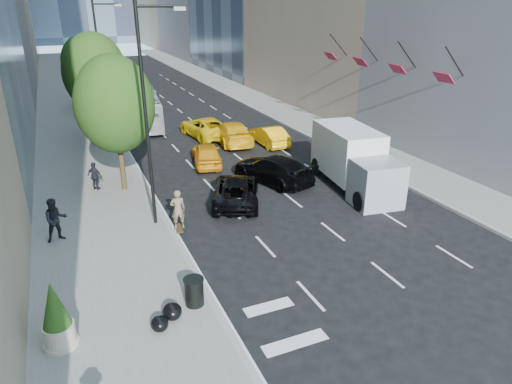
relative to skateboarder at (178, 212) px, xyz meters
name	(u,v)px	position (x,y,z in m)	size (l,w,h in m)	color
ground	(314,236)	(5.60, -3.00, -0.97)	(160.00, 160.00, 0.00)	black
sidewalk_left	(71,115)	(-3.40, 27.00, -0.89)	(6.00, 120.00, 0.15)	slate
sidewalk_right	(255,99)	(15.60, 27.00, -0.89)	(4.00, 120.00, 0.15)	slate
lamp_near	(149,106)	(-0.72, 1.00, 4.85)	(2.13, 0.22, 10.00)	black
lamp_far	(102,60)	(-0.72, 19.00, 4.85)	(2.13, 0.22, 10.00)	black
tree_near	(115,105)	(-1.60, 6.00, 4.00)	(4.20, 4.20, 7.46)	#302112
tree_mid	(95,73)	(-1.60, 16.00, 4.35)	(4.50, 4.50, 7.99)	#302112
tree_far	(82,62)	(-1.60, 29.00, 3.66)	(3.90, 3.90, 6.92)	#302112
traffic_signal	(85,57)	(-0.80, 37.00, 3.27)	(2.48, 0.53, 5.20)	black
facade_flags	(380,62)	(16.24, 7.00, 5.22)	(1.85, 13.30, 2.05)	black
skateboarder	(178,212)	(0.00, 0.00, 0.00)	(0.71, 0.46, 1.93)	brown
black_sedan_lincoln	(236,190)	(3.67, 2.00, -0.26)	(2.34, 5.07, 1.41)	black
black_sedan_mercedes	(273,169)	(6.80, 3.99, -0.17)	(2.24, 5.51, 1.60)	black
taxi_a	(207,154)	(4.12, 8.50, -0.22)	(1.76, 4.37, 1.49)	orange
taxi_b	(269,135)	(9.80, 11.00, -0.25)	(1.53, 4.38, 1.44)	#FFB90D
taxi_c	(205,127)	(6.10, 15.00, -0.19)	(2.59, 5.61, 1.56)	yellow
taxi_d	(232,133)	(7.43, 12.50, -0.15)	(2.29, 5.62, 1.63)	#FFB80D
city_bus	(143,107)	(2.40, 21.10, 0.50)	(2.47, 10.56, 2.94)	#B8BABF
box_truck	(354,160)	(10.64, 1.31, 0.73)	(3.40, 7.23, 3.33)	silver
pedestrian_a	(56,220)	(-5.24, 0.97, 0.19)	(0.98, 0.76, 2.01)	black
pedestrian_b	(95,176)	(-3.08, 6.52, -0.01)	(0.95, 0.40, 1.62)	black
trash_can	(194,292)	(-1.00, -5.98, -0.32)	(0.66, 0.66, 0.99)	black
planter_shrub	(56,316)	(-5.40, -6.31, 0.27)	(0.95, 0.95, 2.29)	#B5AD96
garbage_bags	(167,316)	(-2.13, -6.61, -0.55)	(1.14, 1.10, 0.56)	black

